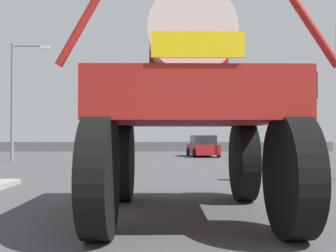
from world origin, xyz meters
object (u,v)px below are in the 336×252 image
(streetlight_far_left, at_px, (16,94))
(sedan_ahead, at_px, (203,147))
(traffic_signal_near_right, at_px, (313,100))
(traffic_signal_far_left, at_px, (239,114))
(oversize_sprayer, at_px, (188,107))

(streetlight_far_left, bearing_deg, sedan_ahead, 22.60)
(sedan_ahead, height_order, traffic_signal_near_right, traffic_signal_near_right)
(traffic_signal_near_right, relative_size, traffic_signal_far_left, 0.91)
(oversize_sprayer, xyz_separation_m, sedan_ahead, (2.45, 21.15, -1.34))
(traffic_signal_near_right, relative_size, streetlight_far_left, 0.51)
(traffic_signal_near_right, xyz_separation_m, streetlight_far_left, (-13.43, 11.43, 1.36))
(oversize_sprayer, relative_size, traffic_signal_far_left, 1.33)
(oversize_sprayer, distance_m, sedan_ahead, 21.34)
(sedan_ahead, distance_m, traffic_signal_near_right, 16.49)
(oversize_sprayer, distance_m, traffic_signal_far_left, 19.28)
(sedan_ahead, bearing_deg, traffic_signal_far_left, -143.75)
(sedan_ahead, relative_size, traffic_signal_far_left, 1.07)
(traffic_signal_near_right, height_order, streetlight_far_left, streetlight_far_left)
(traffic_signal_near_right, xyz_separation_m, traffic_signal_far_left, (0.40, 13.83, 0.27))
(traffic_signal_far_left, xyz_separation_m, streetlight_far_left, (-13.84, -2.41, 1.09))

